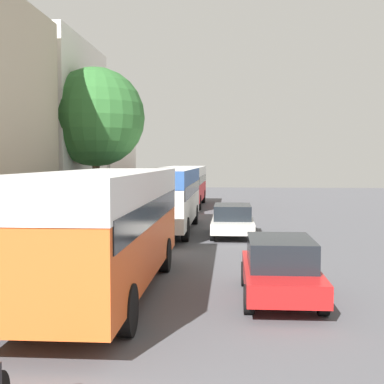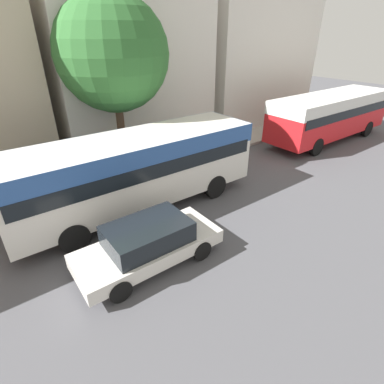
{
  "view_description": "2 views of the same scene",
  "coord_description": "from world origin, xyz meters",
  "px_view_note": "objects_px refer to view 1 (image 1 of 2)",
  "views": [
    {
      "loc": [
        1.31,
        -4.63,
        3.32
      ],
      "look_at": [
        -0.5,
        20.53,
        1.81
      ],
      "focal_mm": 50.0,
      "sensor_mm": 36.0,
      "label": 1
    },
    {
      "loc": [
        7.86,
        15.34,
        6.29
      ],
      "look_at": [
        -0.09,
        21.3,
        0.9
      ],
      "focal_mm": 28.0,
      "sensor_mm": 36.0,
      "label": 2
    }
  ],
  "objects_px": {
    "car_crossing": "(280,267)",
    "bus_lead": "(104,215)",
    "bus_third_in_line": "(185,180)",
    "bus_following": "(165,191)",
    "pedestrian_walking_away": "(97,213)",
    "car_far_curb": "(232,220)",
    "pedestrian_near_curb": "(16,244)"
  },
  "relations": [
    {
      "from": "car_crossing",
      "to": "bus_lead",
      "type": "bearing_deg",
      "value": 179.97
    },
    {
      "from": "bus_third_in_line",
      "to": "bus_following",
      "type": "bearing_deg",
      "value": -88.9
    },
    {
      "from": "bus_following",
      "to": "pedestrian_walking_away",
      "type": "height_order",
      "value": "bus_following"
    },
    {
      "from": "bus_following",
      "to": "bus_lead",
      "type": "bearing_deg",
      "value": -90.29
    },
    {
      "from": "car_far_curb",
      "to": "pedestrian_near_curb",
      "type": "relative_size",
      "value": 2.44
    },
    {
      "from": "bus_lead",
      "to": "bus_following",
      "type": "xyz_separation_m",
      "value": [
        0.06,
        11.78,
        -0.08
      ]
    },
    {
      "from": "car_far_curb",
      "to": "pedestrian_walking_away",
      "type": "bearing_deg",
      "value": 10.93
    },
    {
      "from": "pedestrian_near_curb",
      "to": "pedestrian_walking_away",
      "type": "distance_m",
      "value": 8.17
    },
    {
      "from": "bus_following",
      "to": "car_crossing",
      "type": "distance_m",
      "value": 12.56
    },
    {
      "from": "bus_third_in_line",
      "to": "car_far_curb",
      "type": "distance_m",
      "value": 15.34
    },
    {
      "from": "bus_following",
      "to": "car_far_curb",
      "type": "xyz_separation_m",
      "value": [
        3.09,
        -1.32,
        -1.16
      ]
    },
    {
      "from": "car_crossing",
      "to": "car_far_curb",
      "type": "xyz_separation_m",
      "value": [
        -1.1,
        10.47,
        -0.03
      ]
    },
    {
      "from": "bus_following",
      "to": "car_crossing",
      "type": "height_order",
      "value": "bus_following"
    },
    {
      "from": "bus_following",
      "to": "bus_third_in_line",
      "type": "bearing_deg",
      "value": 91.1
    },
    {
      "from": "bus_lead",
      "to": "car_far_curb",
      "type": "xyz_separation_m",
      "value": [
        3.15,
        10.47,
        -1.25
      ]
    },
    {
      "from": "bus_lead",
      "to": "pedestrian_walking_away",
      "type": "distance_m",
      "value": 9.75
    },
    {
      "from": "pedestrian_near_curb",
      "to": "bus_third_in_line",
      "type": "bearing_deg",
      "value": 84.1
    },
    {
      "from": "bus_following",
      "to": "car_crossing",
      "type": "bearing_deg",
      "value": -70.42
    },
    {
      "from": "bus_following",
      "to": "car_far_curb",
      "type": "height_order",
      "value": "bus_following"
    },
    {
      "from": "bus_lead",
      "to": "bus_following",
      "type": "relative_size",
      "value": 1.0
    },
    {
      "from": "bus_lead",
      "to": "pedestrian_walking_away",
      "type": "xyz_separation_m",
      "value": [
        -2.56,
        9.36,
        -0.89
      ]
    },
    {
      "from": "bus_third_in_line",
      "to": "car_crossing",
      "type": "height_order",
      "value": "bus_third_in_line"
    },
    {
      "from": "bus_following",
      "to": "pedestrian_near_curb",
      "type": "bearing_deg",
      "value": -104.62
    },
    {
      "from": "pedestrian_walking_away",
      "to": "bus_lead",
      "type": "bearing_deg",
      "value": -74.7
    },
    {
      "from": "pedestrian_near_curb",
      "to": "pedestrian_walking_away",
      "type": "height_order",
      "value": "pedestrian_walking_away"
    },
    {
      "from": "car_far_curb",
      "to": "pedestrian_near_curb",
      "type": "bearing_deg",
      "value": 57.71
    },
    {
      "from": "car_crossing",
      "to": "car_far_curb",
      "type": "relative_size",
      "value": 0.96
    },
    {
      "from": "bus_following",
      "to": "pedestrian_walking_away",
      "type": "distance_m",
      "value": 3.66
    },
    {
      "from": "bus_third_in_line",
      "to": "pedestrian_walking_away",
      "type": "distance_m",
      "value": 16.22
    },
    {
      "from": "bus_lead",
      "to": "pedestrian_walking_away",
      "type": "relative_size",
      "value": 5.22
    },
    {
      "from": "bus_lead",
      "to": "bus_following",
      "type": "bearing_deg",
      "value": 89.71
    },
    {
      "from": "bus_third_in_line",
      "to": "car_far_curb",
      "type": "bearing_deg",
      "value": -77.33
    }
  ]
}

